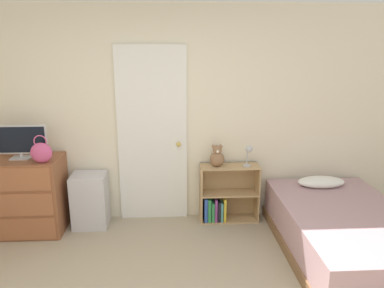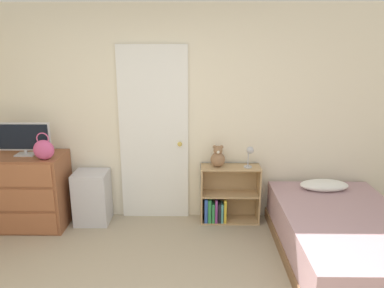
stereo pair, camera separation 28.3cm
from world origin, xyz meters
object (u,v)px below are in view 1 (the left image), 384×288
tv (19,141)px  storage_bin (90,200)px  desk_lamp (249,152)px  bookshelf (224,198)px  teddy_bear (217,157)px  bed (345,233)px  handbag (41,152)px  dresser (26,195)px

tv → storage_bin: (0.70, 0.09, -0.76)m
tv → storage_bin: size_ratio=0.94×
tv → desk_lamp: 2.58m
bookshelf → teddy_bear: 0.54m
storage_bin → bed: size_ratio=0.32×
storage_bin → desk_lamp: size_ratio=2.47×
handbag → storage_bin: bearing=32.1°
dresser → bed: 3.50m
dresser → bed: size_ratio=0.44×
bookshelf → handbag: bearing=-171.2°
handbag → storage_bin: size_ratio=0.48×
bookshelf → desk_lamp: size_ratio=2.73×
handbag → desk_lamp: bearing=6.7°
tv → dresser: bearing=-107.8°
teddy_bear → bed: 1.59m
bed → bookshelf: bearing=142.9°
teddy_bear → desk_lamp: bearing=-5.6°
dresser → tv: (0.00, 0.01, 0.64)m
dresser → teddy_bear: 2.24m
teddy_bear → desk_lamp: 0.37m
handbag → teddy_bear: bearing=9.1°
storage_bin → teddy_bear: size_ratio=2.43×
storage_bin → bookshelf: size_ratio=0.91×
storage_bin → desk_lamp: 1.95m
desk_lamp → storage_bin: bearing=-179.7°
tv → bed: size_ratio=0.30×
tv → teddy_bear: size_ratio=2.29×
bookshelf → teddy_bear: teddy_bear is taller
bed → handbag: bearing=170.2°
bookshelf → desk_lamp: 0.66m
desk_lamp → handbag: bearing=-173.3°
tv → storage_bin: bearing=7.1°
dresser → tv: 0.64m
tv → desk_lamp: (2.57, 0.10, -0.19)m
bookshelf → teddy_bear: size_ratio=2.69×
dresser → handbag: (0.29, -0.17, 0.55)m
tv → handbag: 0.34m
handbag → bed: (3.14, -0.54, -0.75)m
handbag → storage_bin: handbag is taller
dresser → desk_lamp: size_ratio=3.40×
teddy_bear → desk_lamp: (0.37, -0.04, 0.07)m
bookshelf → bed: bookshelf is taller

